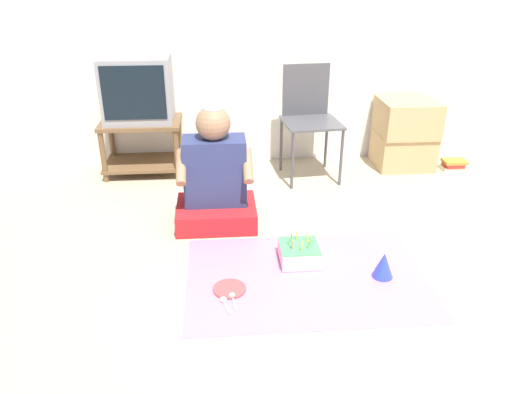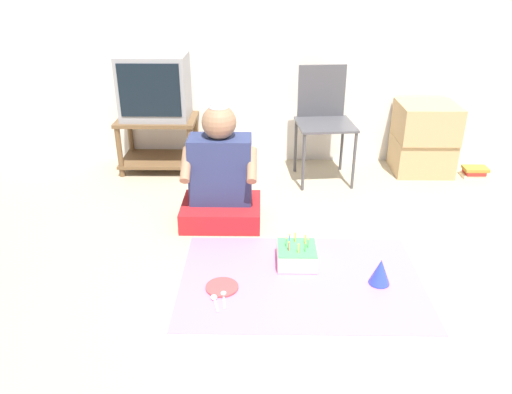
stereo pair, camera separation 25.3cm
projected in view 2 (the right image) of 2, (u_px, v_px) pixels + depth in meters
name	position (u px, v px, depth m)	size (l,w,h in m)	color
ground_plane	(373.00, 307.00, 2.58)	(16.00, 16.00, 0.00)	tan
wall_back	(336.00, 9.00, 3.98)	(6.40, 0.06, 2.55)	white
tv_stand	(159.00, 139.00, 4.20)	(0.65, 0.44, 0.45)	brown
tv	(155.00, 87.00, 4.02)	(0.54, 0.40, 0.51)	#99999E
folding_chair	(324.00, 114.00, 3.95)	(0.47, 0.47, 0.89)	#4C4C51
cardboard_box_stack	(424.00, 138.00, 4.13)	(0.47, 0.45, 0.58)	tan
book_pile	(474.00, 172.00, 4.12)	(0.20, 0.13, 0.09)	beige
person_seated	(221.00, 178.00, 3.33)	(0.53, 0.42, 0.88)	red
party_cloth	(301.00, 279.00, 2.80)	(1.35, 0.92, 0.01)	pink
birthday_cake	(297.00, 255.00, 2.93)	(0.23, 0.23, 0.17)	silver
party_hat_blue	(380.00, 271.00, 2.74)	(0.12, 0.12, 0.15)	blue
paper_plate	(222.00, 287.00, 2.73)	(0.18, 0.18, 0.01)	#D84C4C
plastic_spoon_near	(224.00, 295.00, 2.66)	(0.04, 0.15, 0.01)	white
plastic_spoon_far	(214.00, 299.00, 2.63)	(0.05, 0.14, 0.01)	white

